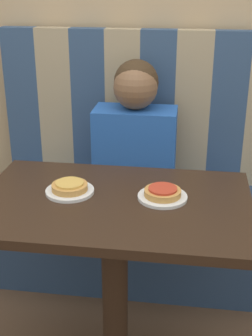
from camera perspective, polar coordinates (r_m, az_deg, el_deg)
name	(u,v)px	position (r m, az deg, el deg)	size (l,w,h in m)	color
wall_back	(143,13)	(2.39, 2.13, 18.35)	(7.00, 0.05, 2.60)	tan
booth_seat	(134,234)	(2.44, 1.02, -8.05)	(1.39, 0.48, 0.47)	navy
booth_backrest	(140,107)	(2.38, 1.74, 7.40)	(1.39, 0.07, 0.77)	navy
dining_table	(114,227)	(1.72, -1.44, -7.16)	(0.98, 0.63, 0.74)	black
person	(135,130)	(2.21, 1.13, 4.62)	(0.38, 0.23, 0.65)	#2356B2
plate_left	(70,191)	(1.73, -6.86, -2.82)	(0.18, 0.18, 0.01)	white
plate_right	(162,197)	(1.68, 4.47, -3.54)	(0.18, 0.18, 0.01)	white
pizza_left	(70,186)	(1.72, -6.89, -2.22)	(0.13, 0.13, 0.03)	#C68E47
pizza_right	(163,192)	(1.67, 4.49, -2.92)	(0.13, 0.13, 0.03)	#C68E47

